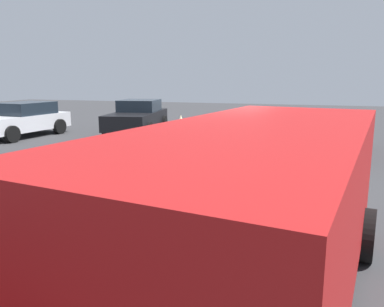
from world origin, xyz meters
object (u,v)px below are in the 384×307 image
art_car_decorated (207,163)px  parked_sedan_near_right (327,131)px  parked_sedan_row_back_center (22,119)px  parked_sedan_near_left (138,117)px  parked_van_behind_right (257,204)px

art_car_decorated → parked_sedan_near_right: art_car_decorated is taller
parked_sedan_row_back_center → parked_sedan_near_right: bearing=95.4°
parked_sedan_near_left → parked_sedan_row_back_center: (-2.71, 4.02, 0.01)m
parked_van_behind_right → parked_sedan_row_back_center: (9.22, 11.18, -0.38)m
art_car_decorated → parked_sedan_row_back_center: 11.19m
parked_sedan_near_left → parked_sedan_near_right: 8.48m
parked_sedan_row_back_center → parked_sedan_near_right: 12.11m
parked_sedan_near_left → parked_van_behind_right: bearing=21.7°
parked_van_behind_right → parked_sedan_near_right: bearing=-176.8°
art_car_decorated → parked_sedan_near_left: size_ratio=0.99×
parked_sedan_row_back_center → parked_sedan_near_right: size_ratio=0.92×
parked_sedan_row_back_center → parked_sedan_near_right: same height
parked_sedan_near_left → parked_sedan_near_right: bearing=63.4°
art_car_decorated → parked_sedan_row_back_center: art_car_decorated is taller
parked_sedan_near_left → parked_sedan_row_back_center: 4.84m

